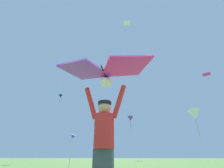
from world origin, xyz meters
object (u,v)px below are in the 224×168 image
kite_flyer_person (104,141)px  held_stunt_kite (105,71)px  distant_kite_purple_mid_left (130,119)px  marker_flag (74,139)px  distant_kite_magenta_low_left (206,74)px  distant_kite_white_mid_right (127,23)px  distant_kite_white_low_right (195,114)px  distant_kite_black_high_right (61,96)px

kite_flyer_person → held_stunt_kite: size_ratio=1.01×
distant_kite_purple_mid_left → marker_flag: 25.14m
distant_kite_magenta_low_left → distant_kite_white_mid_right: (-8.54, -0.87, 7.50)m
distant_kite_magenta_low_left → marker_flag: 15.43m
distant_kite_magenta_low_left → distant_kite_white_mid_right: distant_kite_white_mid_right is taller
kite_flyer_person → distant_kite_white_low_right: (7.77, 13.00, 3.60)m
marker_flag → distant_kite_white_low_right: bearing=27.7°
held_stunt_kite → distant_kite_purple_mid_left: size_ratio=0.66×
held_stunt_kite → distant_kite_purple_mid_left: distant_kite_purple_mid_left is taller
held_stunt_kite → distant_kite_white_mid_right: 18.48m
held_stunt_kite → distant_kite_white_low_right: distant_kite_white_low_right is taller
distant_kite_white_low_right → distant_kite_purple_mid_left: bearing=106.7°
held_stunt_kite → distant_kite_white_low_right: bearing=59.3°
distant_kite_white_mid_right → marker_flag: (-4.13, -4.20, -14.69)m
distant_kite_white_low_right → marker_flag: size_ratio=1.38×
distant_kite_magenta_low_left → distant_kite_white_low_right: (-2.09, 0.48, -4.39)m
held_stunt_kite → kite_flyer_person: bearing=83.7°
held_stunt_kite → distant_kite_black_high_right: distant_kite_black_high_right is taller
kite_flyer_person → held_stunt_kite: bearing=-96.3°
distant_kite_white_mid_right → marker_flag: bearing=-134.5°
distant_kite_white_low_right → distant_kite_magenta_low_left: bearing=-12.8°
held_stunt_kite → distant_kite_black_high_right: bearing=115.6°
distant_kite_black_high_right → distant_kite_white_mid_right: bearing=-39.2°
kite_flyer_person → marker_flag: 8.00m
distant_kite_purple_mid_left → distant_kite_black_high_right: size_ratio=1.97×
distant_kite_white_mid_right → marker_flag: distant_kite_white_mid_right is taller
held_stunt_kite → marker_flag: size_ratio=0.96×
distant_kite_magenta_low_left → distant_kite_white_low_right: distant_kite_magenta_low_left is taller
kite_flyer_person → distant_kite_black_high_right: size_ratio=1.30×
held_stunt_kite → marker_flag: (-2.81, 7.53, -0.48)m
kite_flyer_person → distant_kite_black_high_right: (-10.09, 20.95, 9.11)m
held_stunt_kite → distant_kite_white_low_right: 15.39m
distant_kite_purple_mid_left → distant_kite_magenta_low_left: bearing=-67.9°
kite_flyer_person → distant_kite_black_high_right: bearing=115.7°
distant_kite_purple_mid_left → distant_kite_white_mid_right: (-0.99, -19.53, 8.18)m
kite_flyer_person → distant_kite_magenta_low_left: (9.85, 12.53, 7.99)m
distant_kite_purple_mid_left → distant_kite_white_mid_right: bearing=-92.9°
distant_kite_magenta_low_left → distant_kite_black_high_right: distant_kite_black_high_right is taller
held_stunt_kite → distant_kite_black_high_right: 24.60m
kite_flyer_person → distant_kite_white_low_right: distant_kite_white_low_right is taller
distant_kite_black_high_right → distant_kite_white_low_right: (17.86, -7.95, -5.51)m
kite_flyer_person → distant_kite_black_high_right: distant_kite_black_high_right is taller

